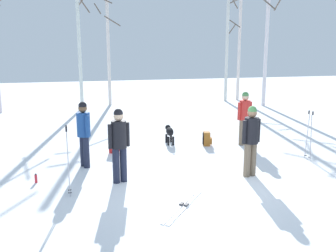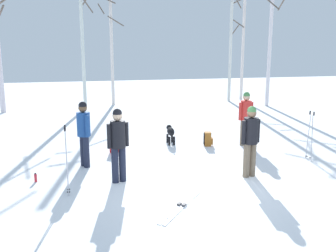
{
  "view_description": "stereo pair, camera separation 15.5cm",
  "coord_description": "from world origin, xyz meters",
  "px_view_note": "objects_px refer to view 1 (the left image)",
  "views": [
    {
      "loc": [
        -2.79,
        -7.12,
        2.97
      ],
      "look_at": [
        -0.15,
        2.03,
        1.0
      ],
      "focal_mm": 38.83,
      "sensor_mm": 36.0,
      "label": 1
    },
    {
      "loc": [
        -2.64,
        -7.16,
        2.97
      ],
      "look_at": [
        -0.15,
        2.03,
        1.0
      ],
      "focal_mm": 38.83,
      "sensor_mm": 36.0,
      "label": 2
    }
  ],
  "objects_px": {
    "person_0": "(119,141)",
    "birch_tree_3": "(108,36)",
    "ski_poles_0": "(309,133)",
    "backpack_2": "(207,139)",
    "birch_tree_5": "(239,41)",
    "ski_pair_lying_0": "(183,206)",
    "backpack_0": "(114,145)",
    "person_2": "(245,115)",
    "dog": "(169,132)",
    "birch_tree_6": "(267,34)",
    "person_3": "(84,130)",
    "person_1": "(251,137)",
    "water_bottle_0": "(36,179)",
    "birch_tree_2": "(79,36)",
    "ski_poles_1": "(68,159)",
    "birch_tree_4": "(227,34)"
  },
  "relations": [
    {
      "from": "person_2",
      "to": "person_1",
      "type": "bearing_deg",
      "value": -114.9
    },
    {
      "from": "ski_pair_lying_0",
      "to": "backpack_0",
      "type": "height_order",
      "value": "backpack_0"
    },
    {
      "from": "person_2",
      "to": "birch_tree_4",
      "type": "height_order",
      "value": "birch_tree_4"
    },
    {
      "from": "backpack_0",
      "to": "water_bottle_0",
      "type": "xyz_separation_m",
      "value": [
        -2.08,
        -2.04,
        -0.11
      ]
    },
    {
      "from": "birch_tree_2",
      "to": "birch_tree_5",
      "type": "bearing_deg",
      "value": 5.53
    },
    {
      "from": "person_0",
      "to": "ski_poles_0",
      "type": "distance_m",
      "value": 5.36
    },
    {
      "from": "dog",
      "to": "ski_pair_lying_0",
      "type": "relative_size",
      "value": 0.64
    },
    {
      "from": "person_2",
      "to": "ski_pair_lying_0",
      "type": "height_order",
      "value": "person_2"
    },
    {
      "from": "dog",
      "to": "birch_tree_6",
      "type": "distance_m",
      "value": 10.46
    },
    {
      "from": "birch_tree_2",
      "to": "backpack_0",
      "type": "bearing_deg",
      "value": -87.13
    },
    {
      "from": "backpack_0",
      "to": "birch_tree_2",
      "type": "xyz_separation_m",
      "value": [
        -0.45,
        8.9,
        3.49
      ]
    },
    {
      "from": "person_2",
      "to": "backpack_0",
      "type": "xyz_separation_m",
      "value": [
        -4.14,
        0.24,
        -0.77
      ]
    },
    {
      "from": "birch_tree_4",
      "to": "birch_tree_6",
      "type": "xyz_separation_m",
      "value": [
        1.19,
        -2.37,
        -0.1
      ]
    },
    {
      "from": "water_bottle_0",
      "to": "person_1",
      "type": "bearing_deg",
      "value": -10.79
    },
    {
      "from": "person_1",
      "to": "water_bottle_0",
      "type": "bearing_deg",
      "value": 169.21
    },
    {
      "from": "person_3",
      "to": "ski_poles_0",
      "type": "distance_m",
      "value": 6.13
    },
    {
      "from": "person_2",
      "to": "ski_poles_1",
      "type": "relative_size",
      "value": 1.16
    },
    {
      "from": "birch_tree_3",
      "to": "backpack_0",
      "type": "bearing_deg",
      "value": -96.43
    },
    {
      "from": "ski_poles_0",
      "to": "water_bottle_0",
      "type": "distance_m",
      "value": 7.24
    },
    {
      "from": "birch_tree_2",
      "to": "birch_tree_4",
      "type": "relative_size",
      "value": 0.92
    },
    {
      "from": "ski_poles_0",
      "to": "birch_tree_2",
      "type": "relative_size",
      "value": 0.19
    },
    {
      "from": "person_3",
      "to": "birch_tree_6",
      "type": "height_order",
      "value": "birch_tree_6"
    },
    {
      "from": "person_3",
      "to": "birch_tree_4",
      "type": "distance_m",
      "value": 14.26
    },
    {
      "from": "ski_pair_lying_0",
      "to": "birch_tree_2",
      "type": "bearing_deg",
      "value": 95.25
    },
    {
      "from": "person_1",
      "to": "birch_tree_4",
      "type": "xyz_separation_m",
      "value": [
        5.17,
        12.53,
        2.97
      ]
    },
    {
      "from": "birch_tree_5",
      "to": "birch_tree_2",
      "type": "bearing_deg",
      "value": -174.47
    },
    {
      "from": "birch_tree_6",
      "to": "birch_tree_5",
      "type": "bearing_deg",
      "value": 96.02
    },
    {
      "from": "backpack_0",
      "to": "birch_tree_4",
      "type": "height_order",
      "value": "birch_tree_4"
    },
    {
      "from": "dog",
      "to": "ski_pair_lying_0",
      "type": "bearing_deg",
      "value": -103.19
    },
    {
      "from": "water_bottle_0",
      "to": "birch_tree_3",
      "type": "distance_m",
      "value": 12.83
    },
    {
      "from": "ski_poles_0",
      "to": "backpack_0",
      "type": "height_order",
      "value": "ski_poles_0"
    },
    {
      "from": "person_1",
      "to": "birch_tree_5",
      "type": "xyz_separation_m",
      "value": [
        6.09,
        12.79,
        2.58
      ]
    },
    {
      "from": "ski_pair_lying_0",
      "to": "birch_tree_3",
      "type": "bearing_deg",
      "value": 88.57
    },
    {
      "from": "person_1",
      "to": "birch_tree_3",
      "type": "distance_m",
      "value": 13.23
    },
    {
      "from": "ski_poles_0",
      "to": "birch_tree_5",
      "type": "distance_m",
      "value": 12.87
    },
    {
      "from": "person_0",
      "to": "backpack_0",
      "type": "bearing_deg",
      "value": 85.11
    },
    {
      "from": "person_0",
      "to": "birch_tree_3",
      "type": "xyz_separation_m",
      "value": [
        1.32,
        12.36,
        2.79
      ]
    },
    {
      "from": "person_2",
      "to": "dog",
      "type": "bearing_deg",
      "value": 160.15
    },
    {
      "from": "person_1",
      "to": "backpack_2",
      "type": "xyz_separation_m",
      "value": [
        0.1,
        2.98,
        -0.77
      ]
    },
    {
      "from": "ski_poles_0",
      "to": "backpack_2",
      "type": "bearing_deg",
      "value": 135.16
    },
    {
      "from": "person_0",
      "to": "birch_tree_2",
      "type": "distance_m",
      "value": 11.75
    },
    {
      "from": "ski_poles_0",
      "to": "birch_tree_6",
      "type": "relative_size",
      "value": 0.18
    },
    {
      "from": "person_0",
      "to": "ski_poles_0",
      "type": "xyz_separation_m",
      "value": [
        5.34,
        0.38,
        -0.25
      ]
    },
    {
      "from": "person_2",
      "to": "birch_tree_4",
      "type": "xyz_separation_m",
      "value": [
        3.89,
        9.79,
        2.97
      ]
    },
    {
      "from": "birch_tree_5",
      "to": "birch_tree_4",
      "type": "bearing_deg",
      "value": -164.45
    },
    {
      "from": "person_1",
      "to": "birch_tree_3",
      "type": "bearing_deg",
      "value": 97.79
    },
    {
      "from": "ski_poles_0",
      "to": "backpack_0",
      "type": "bearing_deg",
      "value": 157.23
    },
    {
      "from": "person_3",
      "to": "person_0",
      "type": "bearing_deg",
      "value": -63.03
    },
    {
      "from": "birch_tree_3",
      "to": "birch_tree_5",
      "type": "distance_m",
      "value": 7.84
    },
    {
      "from": "birch_tree_4",
      "to": "ski_poles_1",
      "type": "bearing_deg",
      "value": -126.81
    }
  ]
}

